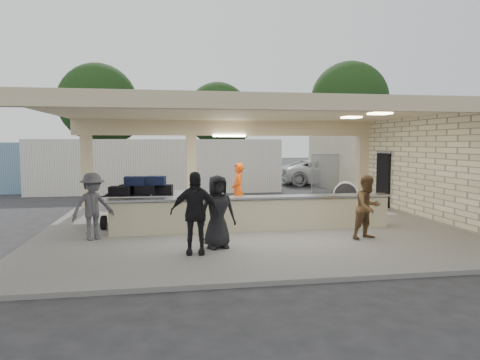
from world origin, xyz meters
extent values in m
plane|color=#242426|center=(0.00, 0.00, 0.00)|extent=(120.00, 120.00, 0.00)
cube|color=slate|center=(0.00, 0.00, 0.05)|extent=(12.00, 10.00, 0.10)
cube|color=#C7B485|center=(0.00, 0.00, 3.50)|extent=(12.00, 10.00, 0.02)
cube|color=beige|center=(6.00, 0.00, 1.75)|extent=(0.02, 10.00, 3.50)
cube|color=black|center=(5.94, 3.20, 1.15)|extent=(0.10, 0.95, 2.10)
cube|color=#C7B485|center=(0.00, 4.75, 3.20)|extent=(12.00, 0.50, 0.60)
cube|color=#C7B485|center=(0.00, -4.85, 3.35)|extent=(12.00, 0.30, 0.30)
cube|color=#C7B485|center=(-5.50, 4.75, 1.80)|extent=(0.40, 0.40, 3.50)
cube|color=#C7B485|center=(-1.50, 4.75, 1.80)|extent=(0.40, 0.40, 3.50)
cube|color=#C7B485|center=(5.80, 4.80, 1.80)|extent=(0.40, 0.40, 3.50)
cube|color=white|center=(0.00, 4.50, 2.88)|extent=(1.30, 0.12, 0.06)
cube|color=#FFEABF|center=(3.80, 1.50, 3.47)|extent=(0.55, 0.55, 0.04)
cube|color=#FFEABF|center=(3.80, -0.50, 3.47)|extent=(0.55, 0.55, 0.04)
cube|color=#FFEABF|center=(3.80, -2.50, 3.47)|extent=(0.55, 0.55, 0.04)
cube|color=#BBB48C|center=(0.00, -0.50, 0.55)|extent=(8.00, 0.50, 0.90)
cube|color=#B7B7BC|center=(0.00, -0.50, 1.05)|extent=(8.20, 0.58, 0.06)
cube|color=white|center=(-3.21, 0.80, 0.71)|extent=(2.68, 1.75, 0.12)
cylinder|color=black|center=(-4.28, 0.33, 0.30)|extent=(0.16, 0.42, 0.41)
cylinder|color=black|center=(-4.18, 1.45, 0.30)|extent=(0.16, 0.42, 0.41)
cylinder|color=black|center=(-2.24, 0.15, 0.30)|extent=(0.16, 0.42, 0.41)
cylinder|color=black|center=(-2.14, 1.27, 0.30)|extent=(0.16, 0.42, 0.41)
cube|color=white|center=(-3.14, 1.56, 0.92)|extent=(2.55, 0.28, 0.31)
cube|color=white|center=(-3.28, 0.03, 0.92)|extent=(2.55, 0.28, 0.31)
cube|color=black|center=(-4.05, 0.56, 0.91)|extent=(0.62, 0.44, 0.27)
cube|color=black|center=(-3.34, 0.50, 0.91)|extent=(0.62, 0.44, 0.27)
cube|color=black|center=(-2.63, 0.44, 0.91)|extent=(0.62, 0.44, 0.27)
cube|color=black|center=(-4.00, 1.18, 0.91)|extent=(0.62, 0.44, 0.27)
cube|color=black|center=(-3.29, 1.11, 0.91)|extent=(0.62, 0.44, 0.27)
cube|color=black|center=(-2.57, 1.05, 0.91)|extent=(0.62, 0.44, 0.27)
cube|color=black|center=(-3.84, 0.65, 1.18)|extent=(0.62, 0.44, 0.27)
cube|color=black|center=(-3.11, 0.79, 1.18)|extent=(0.62, 0.44, 0.27)
cube|color=black|center=(-2.58, 0.95, 1.18)|extent=(0.62, 0.44, 0.27)
cube|color=black|center=(-3.59, 1.14, 1.18)|extent=(0.62, 0.44, 0.27)
cube|color=black|center=(-3.41, 0.82, 1.46)|extent=(0.62, 0.44, 0.27)
cube|color=black|center=(-2.79, 0.86, 1.46)|extent=(0.62, 0.44, 0.27)
cube|color=#590F0C|center=(-4.16, 0.47, 0.91)|extent=(0.62, 0.44, 0.27)
cylinder|color=white|center=(4.25, 2.87, 0.67)|extent=(0.97, 0.70, 0.93)
cylinder|color=black|center=(4.25, 2.87, 0.67)|extent=(0.90, 0.69, 0.83)
cube|color=white|center=(3.94, 2.87, 0.26)|extent=(0.06, 0.52, 0.31)
cube|color=white|center=(4.56, 2.87, 0.26)|extent=(0.06, 0.52, 0.31)
imported|color=#FF550D|center=(-0.11, 1.67, 1.02)|extent=(0.40, 0.69, 1.84)
imported|color=brown|center=(2.73, -2.06, 0.93)|extent=(0.88, 0.60, 1.67)
imported|color=black|center=(-1.83, -2.84, 1.04)|extent=(1.13, 0.52, 1.87)
imported|color=#46464A|center=(-4.34, -1.00, 0.97)|extent=(1.15, 0.96, 1.74)
imported|color=black|center=(-1.25, -2.37, 0.97)|extent=(0.91, 0.52, 1.75)
imported|color=white|center=(7.16, 12.97, 0.79)|extent=(5.51, 2.64, 1.57)
imported|color=white|center=(12.00, 13.96, 0.70)|extent=(4.70, 3.15, 1.39)
imported|color=black|center=(7.79, 15.77, 0.66)|extent=(4.18, 2.92, 1.32)
cube|color=white|center=(-2.96, 10.68, 1.39)|extent=(12.87, 2.60, 2.79)
cube|color=#7AA3C4|center=(-10.13, 11.93, 1.31)|extent=(10.13, 2.53, 2.63)
cylinder|color=gray|center=(5.00, 9.00, 1.00)|extent=(0.06, 0.06, 2.00)
cylinder|color=gray|center=(7.00, 9.00, 1.00)|extent=(0.06, 0.06, 2.00)
cylinder|color=gray|center=(9.00, 9.00, 1.00)|extent=(0.06, 0.06, 2.00)
cylinder|color=gray|center=(11.00, 9.00, 1.00)|extent=(0.06, 0.06, 2.00)
cylinder|color=gray|center=(13.00, 9.00, 1.00)|extent=(0.06, 0.06, 2.00)
cube|color=gray|center=(11.00, 9.00, 1.00)|extent=(12.00, 0.02, 2.00)
cylinder|color=gray|center=(11.00, 9.00, 2.00)|extent=(12.00, 0.05, 0.05)
cylinder|color=#382619|center=(-8.00, 24.00, 2.25)|extent=(0.70, 0.70, 4.50)
sphere|color=black|center=(-8.00, 24.00, 5.85)|extent=(6.30, 6.30, 6.30)
sphere|color=black|center=(-6.80, 24.60, 4.95)|extent=(4.50, 4.50, 4.50)
cylinder|color=#382619|center=(2.00, 26.00, 2.00)|extent=(0.70, 0.70, 4.00)
sphere|color=black|center=(2.00, 26.00, 5.20)|extent=(5.60, 5.60, 5.60)
sphere|color=black|center=(3.20, 26.60, 4.40)|extent=(4.00, 4.00, 4.00)
cylinder|color=#382619|center=(14.00, 25.00, 2.50)|extent=(0.70, 0.70, 5.00)
sphere|color=black|center=(14.00, 25.00, 6.50)|extent=(7.00, 7.00, 7.00)
sphere|color=black|center=(15.20, 25.60, 5.50)|extent=(5.00, 5.00, 5.00)
cube|color=beige|center=(9.50, 10.00, 1.60)|extent=(6.00, 8.00, 3.20)
camera|label=1|loc=(-2.38, -12.41, 2.61)|focal=32.00mm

